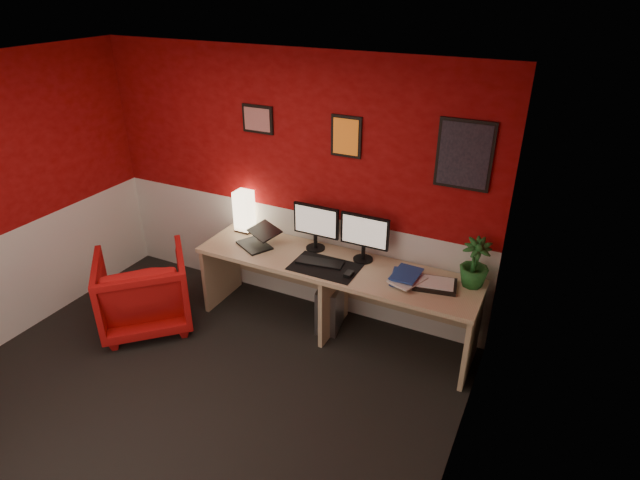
{
  "coord_description": "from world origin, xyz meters",
  "views": [
    {
      "loc": [
        2.32,
        -2.28,
        3.05
      ],
      "look_at": [
        0.6,
        1.21,
        1.05
      ],
      "focal_mm": 29.25,
      "sensor_mm": 36.0,
      "label": 1
    }
  ],
  "objects_px": {
    "shoji_lamp": "(244,212)",
    "monitor_left": "(315,221)",
    "desk": "(334,298)",
    "zen_tray": "(435,285)",
    "laptop": "(254,236)",
    "potted_plant": "(475,263)",
    "monitor_right": "(364,231)",
    "pc_tower": "(332,304)",
    "armchair": "(144,290)"
  },
  "relations": [
    {
      "from": "monitor_left",
      "to": "zen_tray",
      "type": "distance_m",
      "value": 1.23
    },
    {
      "from": "laptop",
      "to": "monitor_left",
      "type": "xyz_separation_m",
      "value": [
        0.54,
        0.21,
        0.18
      ]
    },
    {
      "from": "zen_tray",
      "to": "desk",
      "type": "bearing_deg",
      "value": -178.17
    },
    {
      "from": "laptop",
      "to": "zen_tray",
      "type": "distance_m",
      "value": 1.74
    },
    {
      "from": "laptop",
      "to": "monitor_left",
      "type": "bearing_deg",
      "value": 49.75
    },
    {
      "from": "laptop",
      "to": "zen_tray",
      "type": "bearing_deg",
      "value": 30.4
    },
    {
      "from": "shoji_lamp",
      "to": "monitor_right",
      "type": "relative_size",
      "value": 0.69
    },
    {
      "from": "monitor_left",
      "to": "potted_plant",
      "type": "relative_size",
      "value": 1.38
    },
    {
      "from": "shoji_lamp",
      "to": "monitor_left",
      "type": "xyz_separation_m",
      "value": [
        0.81,
        -0.04,
        0.09
      ]
    },
    {
      "from": "pc_tower",
      "to": "armchair",
      "type": "bearing_deg",
      "value": -162.92
    },
    {
      "from": "pc_tower",
      "to": "desk",
      "type": "bearing_deg",
      "value": -62.78
    },
    {
      "from": "potted_plant",
      "to": "pc_tower",
      "type": "height_order",
      "value": "potted_plant"
    },
    {
      "from": "laptop",
      "to": "zen_tray",
      "type": "xyz_separation_m",
      "value": [
        1.73,
        0.06,
        -0.09
      ]
    },
    {
      "from": "monitor_right",
      "to": "zen_tray",
      "type": "distance_m",
      "value": 0.77
    },
    {
      "from": "zen_tray",
      "to": "pc_tower",
      "type": "height_order",
      "value": "zen_tray"
    },
    {
      "from": "desk",
      "to": "monitor_left",
      "type": "distance_m",
      "value": 0.74
    },
    {
      "from": "zen_tray",
      "to": "armchair",
      "type": "distance_m",
      "value": 2.7
    },
    {
      "from": "desk",
      "to": "zen_tray",
      "type": "relative_size",
      "value": 7.43
    },
    {
      "from": "shoji_lamp",
      "to": "monitor_right",
      "type": "bearing_deg",
      "value": -1.9
    },
    {
      "from": "potted_plant",
      "to": "monitor_right",
      "type": "bearing_deg",
      "value": -179.69
    },
    {
      "from": "desk",
      "to": "pc_tower",
      "type": "bearing_deg",
      "value": 126.13
    },
    {
      "from": "zen_tray",
      "to": "laptop",
      "type": "bearing_deg",
      "value": -178.0
    },
    {
      "from": "monitor_right",
      "to": "desk",
      "type": "bearing_deg",
      "value": -138.84
    },
    {
      "from": "monitor_right",
      "to": "pc_tower",
      "type": "height_order",
      "value": "monitor_right"
    },
    {
      "from": "shoji_lamp",
      "to": "laptop",
      "type": "bearing_deg",
      "value": -43.28
    },
    {
      "from": "monitor_right",
      "to": "armchair",
      "type": "distance_m",
      "value": 2.16
    },
    {
      "from": "shoji_lamp",
      "to": "monitor_left",
      "type": "bearing_deg",
      "value": -2.74
    },
    {
      "from": "desk",
      "to": "monitor_right",
      "type": "bearing_deg",
      "value": 41.16
    },
    {
      "from": "shoji_lamp",
      "to": "zen_tray",
      "type": "height_order",
      "value": "shoji_lamp"
    },
    {
      "from": "zen_tray",
      "to": "monitor_left",
      "type": "bearing_deg",
      "value": 172.7
    },
    {
      "from": "monitor_right",
      "to": "pc_tower",
      "type": "bearing_deg",
      "value": -161.58
    },
    {
      "from": "monitor_left",
      "to": "potted_plant",
      "type": "distance_m",
      "value": 1.46
    },
    {
      "from": "monitor_left",
      "to": "zen_tray",
      "type": "height_order",
      "value": "monitor_left"
    },
    {
      "from": "desk",
      "to": "laptop",
      "type": "height_order",
      "value": "laptop"
    },
    {
      "from": "armchair",
      "to": "pc_tower",
      "type": "bearing_deg",
      "value": 162.46
    },
    {
      "from": "laptop",
      "to": "desk",
      "type": "bearing_deg",
      "value": 30.59
    },
    {
      "from": "monitor_left",
      "to": "pc_tower",
      "type": "relative_size",
      "value": 1.29
    },
    {
      "from": "monitor_right",
      "to": "armchair",
      "type": "bearing_deg",
      "value": -155.04
    },
    {
      "from": "monitor_left",
      "to": "monitor_right",
      "type": "relative_size",
      "value": 1.0
    },
    {
      "from": "desk",
      "to": "shoji_lamp",
      "type": "bearing_deg",
      "value": 168.62
    },
    {
      "from": "shoji_lamp",
      "to": "pc_tower",
      "type": "bearing_deg",
      "value": -7.31
    },
    {
      "from": "shoji_lamp",
      "to": "zen_tray",
      "type": "relative_size",
      "value": 1.14
    },
    {
      "from": "laptop",
      "to": "armchair",
      "type": "xyz_separation_m",
      "value": [
        -0.84,
        -0.66,
        -0.47
      ]
    },
    {
      "from": "desk",
      "to": "zen_tray",
      "type": "height_order",
      "value": "zen_tray"
    },
    {
      "from": "monitor_left",
      "to": "potted_plant",
      "type": "bearing_deg",
      "value": 0.04
    },
    {
      "from": "shoji_lamp",
      "to": "laptop",
      "type": "relative_size",
      "value": 1.21
    },
    {
      "from": "laptop",
      "to": "shoji_lamp",
      "type": "bearing_deg",
      "value": 165.12
    },
    {
      "from": "desk",
      "to": "armchair",
      "type": "height_order",
      "value": "armchair"
    },
    {
      "from": "desk",
      "to": "shoji_lamp",
      "type": "distance_m",
      "value": 1.25
    },
    {
      "from": "zen_tray",
      "to": "pc_tower",
      "type": "bearing_deg",
      "value": 176.51
    }
  ]
}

